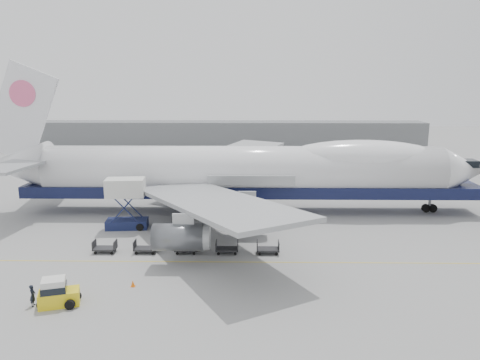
{
  "coord_description": "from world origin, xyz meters",
  "views": [
    {
      "loc": [
        0.49,
        -48.95,
        17.49
      ],
      "look_at": [
        -0.37,
        6.0,
        5.63
      ],
      "focal_mm": 35.0,
      "sensor_mm": 36.0,
      "label": 1
    }
  ],
  "objects_px": {
    "airliner": "(248,171)",
    "catering_truck": "(126,200)",
    "baggage_tug": "(57,293)",
    "ground_worker": "(33,295)"
  },
  "relations": [
    {
      "from": "airliner",
      "to": "catering_truck",
      "type": "distance_m",
      "value": 16.5
    },
    {
      "from": "baggage_tug",
      "to": "airliner",
      "type": "bearing_deg",
      "value": 43.72
    },
    {
      "from": "baggage_tug",
      "to": "ground_worker",
      "type": "height_order",
      "value": "baggage_tug"
    },
    {
      "from": "catering_truck",
      "to": "ground_worker",
      "type": "xyz_separation_m",
      "value": [
        -2.44,
        -19.79,
        -2.56
      ]
    },
    {
      "from": "ground_worker",
      "to": "baggage_tug",
      "type": "bearing_deg",
      "value": -92.24
    },
    {
      "from": "catering_truck",
      "to": "baggage_tug",
      "type": "xyz_separation_m",
      "value": [
        -0.57,
        -19.63,
        -2.44
      ]
    },
    {
      "from": "airliner",
      "to": "baggage_tug",
      "type": "bearing_deg",
      "value": -119.12
    },
    {
      "from": "airliner",
      "to": "baggage_tug",
      "type": "relative_size",
      "value": 19.69
    },
    {
      "from": "catering_truck",
      "to": "ground_worker",
      "type": "height_order",
      "value": "catering_truck"
    },
    {
      "from": "baggage_tug",
      "to": "ground_worker",
      "type": "distance_m",
      "value": 1.88
    }
  ]
}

